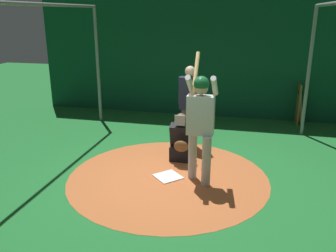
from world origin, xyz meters
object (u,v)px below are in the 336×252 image
at_px(home_plate, 168,176).
at_px(umpire, 190,102).
at_px(batter, 200,119).
at_px(catcher, 181,142).
at_px(bat_rack, 299,105).

bearing_deg(home_plate, umpire, 176.61).
xyz_separation_m(batter, catcher, (-0.84, -0.48, -0.74)).
height_order(batter, umpire, batter).
xyz_separation_m(home_plate, bat_rack, (-3.96, 2.58, 0.48)).
height_order(batter, bat_rack, batter).
height_order(home_plate, umpire, umpire).
bearing_deg(catcher, bat_rack, 141.51).
height_order(batter, catcher, batter).
distance_m(batter, umpire, 1.69).
xyz_separation_m(home_plate, umpire, (-1.59, 0.09, 0.97)).
relative_size(catcher, umpire, 0.55).
bearing_deg(umpire, home_plate, -3.39).
bearing_deg(home_plate, catcher, 174.99).
height_order(home_plate, catcher, catcher).
xyz_separation_m(home_plate, catcher, (-0.81, 0.07, 0.36)).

